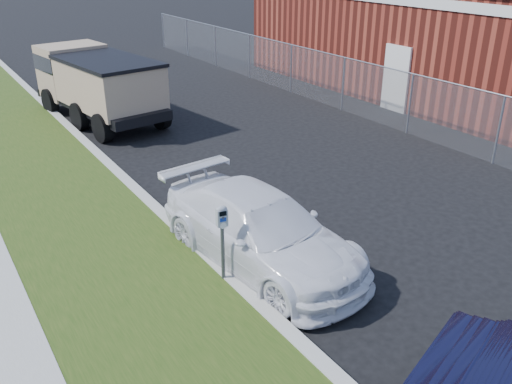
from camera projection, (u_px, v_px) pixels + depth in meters
ground at (344, 240)px, 10.52m from camera, size 120.00×120.00×0.00m
streetside at (20, 276)px, 9.28m from camera, size 6.12×50.00×0.15m
chainlink_fence at (344, 74)px, 18.29m from camera, size 0.06×30.06×30.00m
brick_building at (443, 30)px, 21.65m from camera, size 9.20×14.20×4.17m
parking_meter at (222, 227)px, 8.70m from camera, size 0.20×0.15×1.35m
white_wagon at (260, 229)px, 9.59m from camera, size 2.30×4.62×1.29m
dump_truck at (96, 82)px, 17.37m from camera, size 2.87×5.79×2.18m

